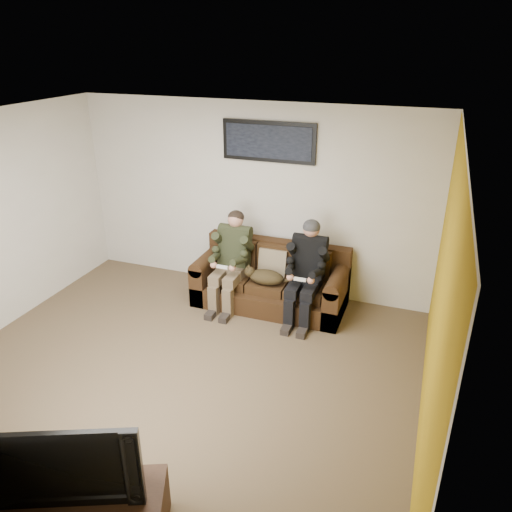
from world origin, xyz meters
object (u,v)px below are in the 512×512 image
at_px(framed_poster, 269,142).
at_px(television, 63,458).
at_px(person_right, 307,266).
at_px(cat, 265,277).
at_px(person_left, 232,255).
at_px(tv_stand, 74,512).
at_px(sofa, 272,282).

bearing_deg(framed_poster, television, -90.62).
relative_size(person_right, cat, 1.92).
bearing_deg(person_left, framed_poster, 61.02).
distance_m(cat, tv_stand, 3.55).
relative_size(person_right, framed_poster, 1.01).
relative_size(sofa, person_right, 1.58).
distance_m(sofa, person_left, 0.66).
relative_size(cat, framed_poster, 0.53).
height_order(cat, framed_poster, framed_poster).
distance_m(person_right, cat, 0.57).
xyz_separation_m(sofa, television, (-0.24, -3.77, 0.43)).
bearing_deg(cat, tv_stand, -93.68).
xyz_separation_m(person_left, framed_poster, (0.31, 0.56, 1.41)).
bearing_deg(person_left, tv_stand, -85.79).
bearing_deg(framed_poster, tv_stand, -90.62).
xyz_separation_m(cat, television, (-0.23, -3.53, 0.24)).
height_order(tv_stand, television, television).
height_order(cat, tv_stand, cat).
bearing_deg(sofa, framed_poster, 116.86).
bearing_deg(person_right, tv_stand, -101.83).
height_order(framed_poster, tv_stand, framed_poster).
distance_m(sofa, framed_poster, 1.85).
height_order(person_left, framed_poster, framed_poster).
bearing_deg(tv_stand, framed_poster, 66.09).
height_order(person_right, tv_stand, person_right).
xyz_separation_m(sofa, framed_poster, (-0.20, 0.39, 1.79)).
height_order(person_right, cat, person_right).
height_order(framed_poster, television, framed_poster).
bearing_deg(television, cat, 63.03).
xyz_separation_m(cat, tv_stand, (-0.23, -3.53, -0.29)).
bearing_deg(tv_stand, television, -113.29).
height_order(sofa, person_left, person_left).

